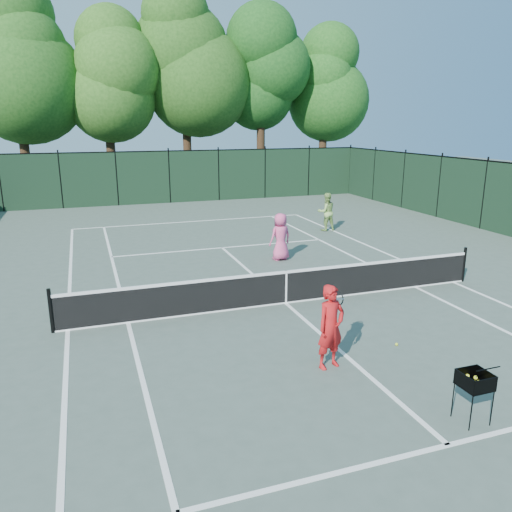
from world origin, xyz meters
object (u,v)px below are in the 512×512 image
object	(u,v)px
coach	(331,327)
player_pink	(280,237)
loose_ball_midcourt	(397,344)
ball_hopper	(475,381)
player_green	(326,212)

from	to	relation	value
coach	player_pink	world-z (taller)	coach
player_pink	loose_ball_midcourt	distance (m)	7.34
coach	ball_hopper	bearing A→B (deg)	-75.27
ball_hopper	loose_ball_midcourt	distance (m)	2.92
ball_hopper	loose_ball_midcourt	xyz separation A→B (m)	(0.51, 2.79, -0.69)
player_pink	player_green	distance (m)	5.34
player_green	loose_ball_midcourt	world-z (taller)	player_green
player_green	loose_ball_midcourt	xyz separation A→B (m)	(-3.92, -11.13, -0.81)
player_green	coach	bearing A→B (deg)	65.25
player_pink	ball_hopper	bearing A→B (deg)	73.53
player_pink	loose_ball_midcourt	bearing A→B (deg)	75.99
coach	player_pink	xyz separation A→B (m)	(2.02, 7.66, -0.02)
player_pink	loose_ball_midcourt	size ratio (longest dim) A/B	24.30
ball_hopper	loose_ball_midcourt	bearing A→B (deg)	79.08
loose_ball_midcourt	player_pink	bearing A→B (deg)	88.41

